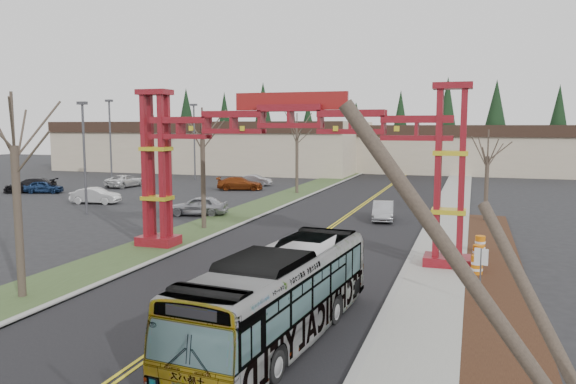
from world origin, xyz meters
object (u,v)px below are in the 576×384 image
at_px(parked_car_mid_a, 240,183).
at_px(barrel_north, 480,245).
at_px(parked_car_far_c, 30,185).
at_px(bare_tree_median_near, 14,147).
at_px(parked_car_far_b, 126,181).
at_px(gateway_arch, 291,143).
at_px(parked_car_near_a, 199,206).
at_px(barrel_mid, 478,255).
at_px(light_pole_near, 84,150).
at_px(street_sign, 481,265).
at_px(parked_car_far_a, 255,180).
at_px(barrel_south, 477,266).
at_px(silver_sedan, 383,211).
at_px(bare_tree_median_mid, 202,140).
at_px(parked_car_mid_b, 44,187).
at_px(light_pole_far, 194,136).
at_px(parked_car_near_b, 96,196).
at_px(bare_tree_right_far, 488,157).
at_px(transit_bus, 280,295).
at_px(retail_building_east, 481,148).
at_px(light_pole_mid, 110,135).
at_px(bare_tree_median_far, 297,134).
at_px(retail_building_west, 217,146).

bearing_deg(parked_car_mid_a, barrel_north, -152.77).
xyz_separation_m(parked_car_far_c, bare_tree_median_near, (26.53, -29.02, 5.31)).
bearing_deg(parked_car_far_b, gateway_arch, 143.05).
bearing_deg(parked_car_near_a, barrel_mid, 52.85).
xyz_separation_m(light_pole_near, street_sign, (29.00, -14.30, -3.40)).
height_order(parked_car_mid_a, parked_car_far_a, parked_car_mid_a).
relative_size(bare_tree_median_near, barrel_south, 8.35).
xyz_separation_m(silver_sedan, bare_tree_median_mid, (-10.90, -7.22, 5.25)).
relative_size(parked_car_mid_a, bare_tree_median_mid, 0.61).
relative_size(silver_sedan, parked_car_far_c, 0.80).
bearing_deg(parked_car_far_c, parked_car_mid_b, 68.38).
relative_size(light_pole_far, street_sign, 4.21).
height_order(parked_car_near_b, barrel_north, parked_car_near_b).
distance_m(parked_car_near_b, bare_tree_median_mid, 17.63).
height_order(parked_car_near_b, bare_tree_right_far, bare_tree_right_far).
bearing_deg(barrel_south, barrel_north, 87.82).
distance_m(gateway_arch, transit_bus, 12.58).
relative_size(retail_building_east, barrel_south, 38.70).
bearing_deg(barrel_north, light_pole_mid, 148.11).
xyz_separation_m(silver_sedan, parked_car_far_c, (-37.43, 5.76, 0.07)).
distance_m(retail_building_east, street_sign, 67.81).
xyz_separation_m(light_pole_mid, light_pole_far, (7.61, 6.98, -0.19)).
distance_m(retail_building_east, bare_tree_median_far, 39.75).
relative_size(silver_sedan, barrel_mid, 4.26).
distance_m(light_pole_mid, barrel_north, 49.91).
height_order(silver_sedan, bare_tree_median_near, bare_tree_median_near).
distance_m(parked_car_mid_a, barrel_south, 37.66).
bearing_deg(light_pole_mid, bare_tree_median_near, -58.53).
bearing_deg(parked_car_far_c, bare_tree_median_far, 83.11).
relative_size(bare_tree_median_mid, light_pole_mid, 0.81).
relative_size(retail_building_west, barrel_north, 45.56).
bearing_deg(parked_car_far_a, parked_car_far_c, 123.26).
distance_m(gateway_arch, parked_car_mid_a, 31.86).
bearing_deg(retail_building_east, light_pole_mid, -142.99).
distance_m(gateway_arch, light_pole_mid, 44.19).
xyz_separation_m(bare_tree_median_near, bare_tree_right_far, (18.00, 25.03, -1.38)).
xyz_separation_m(parked_car_near_a, bare_tree_median_mid, (3.00, -5.06, 5.18)).
bearing_deg(light_pole_far, light_pole_near, -79.17).
distance_m(parked_car_far_a, barrel_north, 37.77).
bearing_deg(retail_building_east, barrel_north, -90.44).
distance_m(retail_building_east, transit_bus, 73.56).
bearing_deg(light_pole_far, barrel_north, -43.87).
height_order(transit_bus, light_pole_near, light_pole_near).
bearing_deg(bare_tree_right_far, light_pole_mid, 160.44).
bearing_deg(silver_sedan, barrel_south, -72.88).
relative_size(parked_car_far_b, barrel_south, 5.12).
bearing_deg(parked_car_far_b, parked_car_near_a, 143.99).
distance_m(silver_sedan, street_sign, 19.92).
xyz_separation_m(gateway_arch, barrel_north, (9.55, 3.64, -5.48)).
height_order(parked_car_far_a, light_pole_near, light_pole_near).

